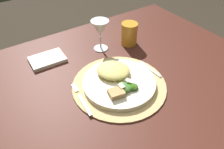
% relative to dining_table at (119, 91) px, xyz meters
% --- Properties ---
extents(dining_table, '(1.20, 0.91, 0.71)m').
position_rel_dining_table_xyz_m(dining_table, '(0.00, 0.00, 0.00)').
color(dining_table, '#492119').
rests_on(dining_table, ground).
extents(placemat, '(0.36, 0.36, 0.01)m').
position_rel_dining_table_xyz_m(placemat, '(-0.04, -0.06, 0.10)').
color(placemat, tan).
rests_on(placemat, dining_table).
extents(dinner_plate, '(0.28, 0.28, 0.02)m').
position_rel_dining_table_xyz_m(dinner_plate, '(-0.04, -0.06, 0.12)').
color(dinner_plate, '#EEE4CA').
rests_on(dinner_plate, placemat).
extents(pasta_serving, '(0.17, 0.18, 0.03)m').
position_rel_dining_table_xyz_m(pasta_serving, '(-0.04, -0.01, 0.14)').
color(pasta_serving, '#DDCA6A').
rests_on(pasta_serving, dinner_plate).
extents(salad_greens, '(0.10, 0.07, 0.03)m').
position_rel_dining_table_xyz_m(salad_greens, '(-0.05, -0.11, 0.13)').
color(salad_greens, '#4A7334').
rests_on(salad_greens, dinner_plate).
extents(bread_piece, '(0.06, 0.05, 0.02)m').
position_rel_dining_table_xyz_m(bread_piece, '(-0.09, -0.11, 0.13)').
color(bread_piece, tan).
rests_on(bread_piece, dinner_plate).
extents(fork, '(0.03, 0.17, 0.00)m').
position_rel_dining_table_xyz_m(fork, '(-0.20, -0.05, 0.11)').
color(fork, silver).
rests_on(fork, placemat).
extents(spoon, '(0.03, 0.13, 0.01)m').
position_rel_dining_table_xyz_m(spoon, '(0.12, -0.03, 0.11)').
color(spoon, silver).
rests_on(spoon, placemat).
extents(napkin, '(0.15, 0.11, 0.02)m').
position_rel_dining_table_xyz_m(napkin, '(-0.22, 0.25, 0.11)').
color(napkin, white).
rests_on(napkin, dining_table).
extents(wine_glass, '(0.08, 0.08, 0.14)m').
position_rel_dining_table_xyz_m(wine_glass, '(0.03, 0.20, 0.20)').
color(wine_glass, silver).
rests_on(wine_glass, dining_table).
extents(amber_tumbler, '(0.08, 0.08, 0.11)m').
position_rel_dining_table_xyz_m(amber_tumbler, '(0.17, 0.16, 0.15)').
color(amber_tumbler, orange).
rests_on(amber_tumbler, dining_table).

